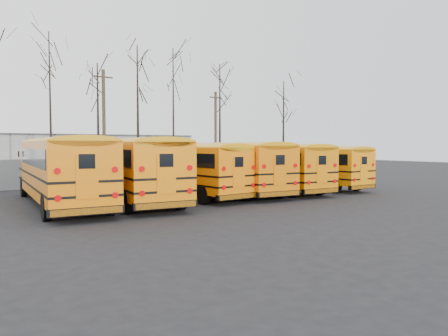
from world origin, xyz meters
TOP-DOWN VIEW (x-y plane):
  - ground at (0.00, 0.00)m, footprint 120.00×120.00m
  - fence at (0.00, 12.00)m, footprint 40.00×0.04m
  - distant_building at (2.00, 32.00)m, footprint 22.00×8.00m
  - bus_a at (-8.17, 2.31)m, footprint 3.54×12.18m
  - bus_b at (-4.82, 2.16)m, footprint 3.90×12.13m
  - bus_c at (-1.45, 2.85)m, footprint 3.64×11.13m
  - bus_d at (1.79, 2.70)m, footprint 3.48×11.45m
  - bus_e at (4.60, 2.48)m, footprint 3.11×11.04m
  - bus_f at (8.05, 2.67)m, footprint 2.94×10.51m
  - utility_pole_left at (-1.33, 17.07)m, footprint 1.65×0.29m
  - utility_pole_right at (9.05, 15.97)m, footprint 1.42×0.32m
  - tree_3 at (-5.51, 17.43)m, footprint 0.26×0.26m
  - tree_4 at (-2.89, 13.66)m, footprint 0.26×0.26m
  - tree_5 at (1.08, 15.58)m, footprint 0.26×0.26m
  - tree_6 at (5.23, 17.22)m, footprint 0.26×0.26m
  - tree_7 at (9.38, 15.73)m, footprint 0.26×0.26m
  - tree_8 at (17.25, 15.66)m, footprint 0.26×0.26m

SIDE VIEW (x-z plane):
  - ground at x=0.00m, z-range 0.00..0.00m
  - fence at x=0.00m, z-range 0.00..2.00m
  - bus_f at x=8.05m, z-range 0.25..3.16m
  - bus_e at x=4.60m, z-range 0.26..3.32m
  - bus_c at x=-1.45m, z-range 0.26..3.33m
  - bus_d at x=1.79m, z-range 0.27..3.43m
  - bus_b at x=-4.82m, z-range 0.29..3.63m
  - bus_a at x=-8.17m, z-range 0.29..3.66m
  - distant_building at x=2.00m, z-range 0.00..4.00m
  - utility_pole_right at x=9.05m, z-range 0.11..8.07m
  - tree_4 at x=-2.89m, z-range 0.00..9.10m
  - utility_pole_left at x=-1.33m, z-range 0.13..9.37m
  - tree_8 at x=17.25m, z-range 0.00..9.61m
  - tree_7 at x=9.38m, z-range 0.00..10.55m
  - tree_5 at x=1.08m, z-range 0.00..11.24m
  - tree_6 at x=5.23m, z-range 0.00..11.85m
  - tree_3 at x=-5.51m, z-range 0.00..11.87m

